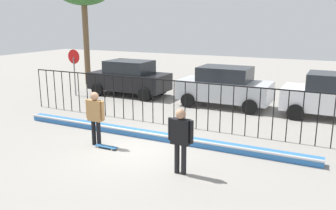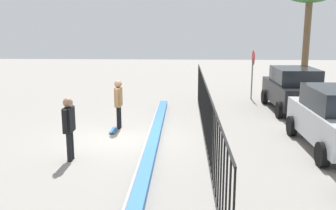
{
  "view_description": "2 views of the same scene",
  "coord_description": "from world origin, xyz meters",
  "px_view_note": "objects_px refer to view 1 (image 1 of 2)",
  "views": [
    {
      "loc": [
        5.66,
        -9.09,
        4.03
      ],
      "look_at": [
        0.35,
        1.62,
        1.14
      ],
      "focal_mm": 37.69,
      "sensor_mm": 36.0,
      "label": 1
    },
    {
      "loc": [
        11.96,
        2.13,
        3.72
      ],
      "look_at": [
        0.51,
        1.63,
        1.29
      ],
      "focal_mm": 40.18,
      "sensor_mm": 36.0,
      "label": 2
    }
  ],
  "objects_px": {
    "camera_operator": "(181,135)",
    "parked_car_black": "(130,78)",
    "parked_car_silver": "(225,86)",
    "skateboard": "(106,147)",
    "skateboarder": "(95,114)",
    "stop_sign": "(74,66)"
  },
  "relations": [
    {
      "from": "skateboard",
      "to": "camera_operator",
      "type": "relative_size",
      "value": 0.45
    },
    {
      "from": "skateboard",
      "to": "camera_operator",
      "type": "height_order",
      "value": "camera_operator"
    },
    {
      "from": "skateboarder",
      "to": "skateboard",
      "type": "relative_size",
      "value": 2.24
    },
    {
      "from": "stop_sign",
      "to": "parked_car_silver",
      "type": "bearing_deg",
      "value": 8.4
    },
    {
      "from": "parked_car_black",
      "to": "stop_sign",
      "type": "bearing_deg",
      "value": -150.59
    },
    {
      "from": "skateboard",
      "to": "camera_operator",
      "type": "bearing_deg",
      "value": 7.52
    },
    {
      "from": "skateboard",
      "to": "parked_car_black",
      "type": "distance_m",
      "value": 8.31
    },
    {
      "from": "skateboarder",
      "to": "parked_car_black",
      "type": "bearing_deg",
      "value": 98.64
    },
    {
      "from": "skateboard",
      "to": "parked_car_black",
      "type": "xyz_separation_m",
      "value": [
        -3.76,
        7.36,
        0.91
      ]
    },
    {
      "from": "skateboarder",
      "to": "stop_sign",
      "type": "relative_size",
      "value": 0.72
    },
    {
      "from": "skateboard",
      "to": "parked_car_black",
      "type": "relative_size",
      "value": 0.19
    },
    {
      "from": "stop_sign",
      "to": "skateboard",
      "type": "bearing_deg",
      "value": -43.17
    },
    {
      "from": "parked_car_silver",
      "to": "stop_sign",
      "type": "xyz_separation_m",
      "value": [
        -8.03,
        -1.19,
        0.64
      ]
    },
    {
      "from": "skateboarder",
      "to": "skateboard",
      "type": "height_order",
      "value": "skateboarder"
    },
    {
      "from": "camera_operator",
      "to": "parked_car_silver",
      "type": "height_order",
      "value": "parked_car_silver"
    },
    {
      "from": "parked_car_silver",
      "to": "skateboard",
      "type": "bearing_deg",
      "value": -98.81
    },
    {
      "from": "skateboarder",
      "to": "stop_sign",
      "type": "xyz_separation_m",
      "value": [
        -5.9,
        5.86,
        0.54
      ]
    },
    {
      "from": "stop_sign",
      "to": "skateboarder",
      "type": "bearing_deg",
      "value": -44.78
    },
    {
      "from": "parked_car_black",
      "to": "stop_sign",
      "type": "height_order",
      "value": "stop_sign"
    },
    {
      "from": "parked_car_black",
      "to": "stop_sign",
      "type": "xyz_separation_m",
      "value": [
        -2.61,
        -1.38,
        0.64
      ]
    },
    {
      "from": "camera_operator",
      "to": "parked_car_black",
      "type": "relative_size",
      "value": 0.42
    },
    {
      "from": "camera_operator",
      "to": "parked_car_black",
      "type": "height_order",
      "value": "parked_car_black"
    }
  ]
}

